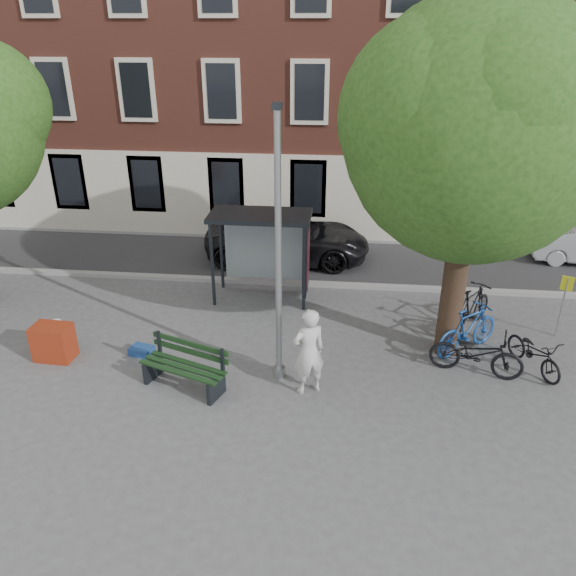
% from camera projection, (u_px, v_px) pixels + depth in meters
% --- Properties ---
extents(ground, '(90.00, 90.00, 0.00)m').
position_uv_depth(ground, '(279.00, 376.00, 13.08)').
color(ground, '#4C4C4F').
rests_on(ground, ground).
extents(road, '(40.00, 4.00, 0.01)m').
position_uv_depth(road, '(303.00, 260.00, 19.36)').
color(road, '#28282B').
rests_on(road, ground).
extents(curb_near, '(40.00, 0.25, 0.12)m').
position_uv_depth(curb_near, '(298.00, 283.00, 17.54)').
color(curb_near, gray).
rests_on(curb_near, ground).
extents(curb_far, '(40.00, 0.25, 0.12)m').
position_uv_depth(curb_far, '(307.00, 238.00, 21.13)').
color(curb_far, gray).
rests_on(curb_far, ground).
extents(building_row, '(30.00, 8.00, 14.00)m').
position_uv_depth(building_row, '(318.00, 34.00, 21.72)').
color(building_row, brown).
rests_on(building_row, ground).
extents(lamppost, '(0.28, 0.35, 6.11)m').
position_uv_depth(lamppost, '(278.00, 266.00, 11.88)').
color(lamppost, '#9EA0A3').
rests_on(lamppost, ground).
extents(tree_right, '(5.76, 5.60, 8.20)m').
position_uv_depth(tree_right, '(479.00, 121.00, 11.52)').
color(tree_right, black).
rests_on(tree_right, ground).
extents(bus_shelter, '(2.85, 1.45, 2.62)m').
position_uv_depth(bus_shelter, '(275.00, 236.00, 15.99)').
color(bus_shelter, '#1E2328').
rests_on(bus_shelter, ground).
extents(painter, '(0.89, 0.78, 2.04)m').
position_uv_depth(painter, '(309.00, 352.00, 12.11)').
color(painter, silver).
rests_on(painter, ground).
extents(bench, '(2.10, 1.29, 1.03)m').
position_uv_depth(bench, '(185.00, 368.00, 12.51)').
color(bench, '#1E2328').
rests_on(bench, ground).
extents(bike_a, '(2.22, 1.22, 1.11)m').
position_uv_depth(bike_a, '(476.00, 353.00, 12.93)').
color(bike_a, black).
rests_on(bike_a, ground).
extents(bike_b, '(1.98, 1.77, 1.25)m').
position_uv_depth(bike_b, '(468.00, 329.00, 13.79)').
color(bike_b, '#1B4894').
rests_on(bike_b, ground).
extents(bike_c, '(1.30, 1.85, 0.92)m').
position_uv_depth(bike_c, '(534.00, 353.00, 13.12)').
color(bike_c, black).
rests_on(bike_c, ground).
extents(bike_d, '(1.71, 1.97, 1.23)m').
position_uv_depth(bike_d, '(471.00, 308.00, 14.83)').
color(bike_d, black).
rests_on(bike_d, ground).
extents(car_dark, '(5.58, 2.69, 1.53)m').
position_uv_depth(car_dark, '(288.00, 238.00, 19.15)').
color(car_dark, black).
rests_on(car_dark, ground).
extents(red_stand, '(0.93, 0.65, 0.90)m').
position_uv_depth(red_stand, '(53.00, 342.00, 13.58)').
color(red_stand, maroon).
rests_on(red_stand, ground).
extents(blue_crate, '(0.63, 0.52, 0.20)m').
position_uv_depth(blue_crate, '(142.00, 351.00, 13.89)').
color(blue_crate, navy).
rests_on(blue_crate, ground).
extents(bucket_b, '(0.37, 0.37, 0.36)m').
position_uv_depth(bucket_b, '(57.00, 327.00, 14.78)').
color(bucket_b, white).
rests_on(bucket_b, ground).
extents(notice_sign, '(0.28, 0.15, 1.71)m').
position_uv_depth(notice_sign, '(565.00, 295.00, 14.23)').
color(notice_sign, '#9EA0A3').
rests_on(notice_sign, ground).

